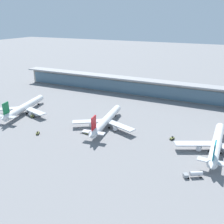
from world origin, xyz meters
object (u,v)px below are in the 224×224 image
(service_truck_on_taxiway_olive, at_px, (36,114))
(service_truck_near_nose_olive, at_px, (38,133))
(airliner_left_stand, at_px, (24,107))
(service_truck_mid_apron_olive, at_px, (172,138))
(service_truck_under_wing_olive, at_px, (85,132))
(airliner_centre_stand, at_px, (106,120))
(service_truck_by_tail_grey, at_px, (194,174))
(airliner_right_stand, at_px, (216,144))

(service_truck_on_taxiway_olive, bearing_deg, service_truck_near_nose_olive, -47.28)
(airliner_left_stand, xyz_separation_m, service_truck_mid_apron_olive, (109.60, 4.63, -3.79))
(service_truck_under_wing_olive, bearing_deg, airliner_centre_stand, 64.23)
(airliner_centre_stand, bearing_deg, service_truck_by_tail_grey, -27.93)
(airliner_left_stand, distance_m, service_truck_by_tail_grey, 129.95)
(service_truck_mid_apron_olive, relative_size, service_truck_by_tail_grey, 0.38)
(service_truck_by_tail_grey, bearing_deg, service_truck_on_taxiway_olive, 166.79)
(airliner_centre_stand, distance_m, service_truck_by_tail_grey, 68.54)
(service_truck_under_wing_olive, bearing_deg, service_truck_mid_apron_olive, 16.71)
(service_truck_near_nose_olive, bearing_deg, service_truck_by_tail_grey, -2.59)
(airliner_centre_stand, height_order, airliner_right_stand, same)
(service_truck_near_nose_olive, xyz_separation_m, service_truck_on_taxiway_olive, (-20.87, 22.60, 0.82))
(airliner_right_stand, height_order, service_truck_mid_apron_olive, airliner_right_stand)
(service_truck_by_tail_grey, distance_m, service_truck_on_taxiway_olive, 117.37)
(service_truck_on_taxiway_olive, bearing_deg, service_truck_by_tail_grey, -13.21)
(service_truck_under_wing_olive, bearing_deg, service_truck_on_taxiway_olive, 169.03)
(airliner_left_stand, xyz_separation_m, service_truck_on_taxiway_olive, (12.56, -1.35, -2.98))
(airliner_left_stand, height_order, service_truck_near_nose_olive, airliner_left_stand)
(airliner_left_stand, bearing_deg, service_truck_near_nose_olive, -35.62)
(service_truck_on_taxiway_olive, bearing_deg, airliner_left_stand, 173.86)
(service_truck_near_nose_olive, xyz_separation_m, service_truck_mid_apron_olive, (76.17, 28.58, 0.00))
(airliner_left_stand, bearing_deg, airliner_centre_stand, 3.36)
(airliner_left_stand, height_order, service_truck_under_wing_olive, airliner_left_stand)
(airliner_left_stand, distance_m, service_truck_near_nose_olive, 41.30)
(service_truck_mid_apron_olive, bearing_deg, service_truck_on_taxiway_olive, -176.47)
(airliner_centre_stand, distance_m, airliner_right_stand, 67.53)
(service_truck_near_nose_olive, bearing_deg, service_truck_under_wing_olive, 27.48)
(airliner_right_stand, bearing_deg, airliner_left_stand, -179.78)
(airliner_centre_stand, bearing_deg, service_truck_mid_apron_olive, 0.98)
(service_truck_under_wing_olive, xyz_separation_m, service_truck_by_tail_grey, (67.41, -17.74, 0.90))
(service_truck_under_wing_olive, bearing_deg, airliner_right_stand, 8.38)
(service_truck_under_wing_olive, relative_size, service_truck_mid_apron_olive, 2.11)
(airliner_right_stand, distance_m, service_truck_under_wing_olive, 75.26)
(service_truck_by_tail_grey, bearing_deg, airliner_left_stand, 167.47)
(airliner_centre_stand, bearing_deg, airliner_right_stand, -2.86)
(service_truck_mid_apron_olive, bearing_deg, airliner_right_stand, -9.66)
(airliner_right_stand, bearing_deg, service_truck_near_nose_olive, -166.30)
(service_truck_near_nose_olive, relative_size, service_truck_by_tail_grey, 0.39)
(service_truck_under_wing_olive, distance_m, service_truck_on_taxiway_olive, 47.73)
(airliner_right_stand, distance_m, service_truck_by_tail_grey, 29.67)
(service_truck_under_wing_olive, bearing_deg, service_truck_near_nose_olive, -152.52)
(airliner_right_stand, relative_size, service_truck_mid_apron_olive, 16.91)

